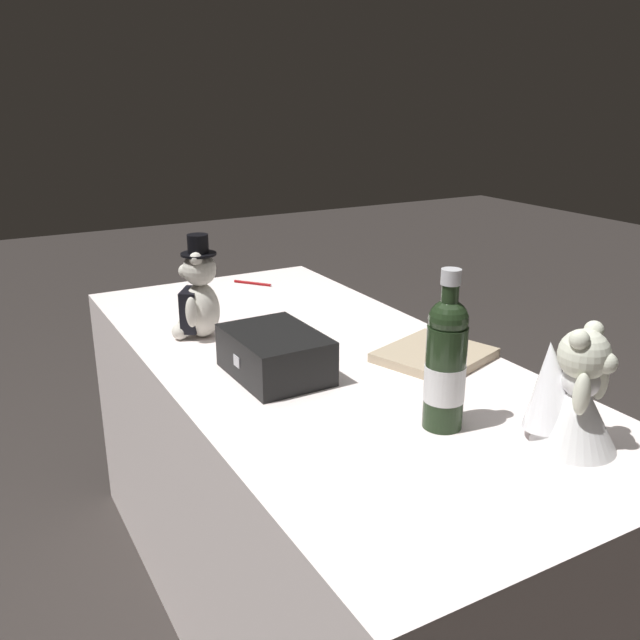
{
  "coord_description": "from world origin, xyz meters",
  "views": [
    {
      "loc": [
        1.41,
        -0.79,
        1.42
      ],
      "look_at": [
        0.0,
        0.0,
        0.87
      ],
      "focal_mm": 38.17,
      "sensor_mm": 36.0,
      "label": 1
    }
  ],
  "objects_px": {
    "teddy_bear_groom": "(198,296)",
    "teddy_bear_bride": "(570,393)",
    "signing_pen": "(254,283)",
    "guestbook": "(434,355)",
    "champagne_bottle": "(446,363)",
    "gift_case_black": "(275,354)"
  },
  "relations": [
    {
      "from": "teddy_bear_groom",
      "to": "champagne_bottle",
      "type": "relative_size",
      "value": 0.87
    },
    {
      "from": "signing_pen",
      "to": "teddy_bear_bride",
      "type": "bearing_deg",
      "value": 2.7
    },
    {
      "from": "guestbook",
      "to": "teddy_bear_bride",
      "type": "bearing_deg",
      "value": -24.78
    },
    {
      "from": "teddy_bear_groom",
      "to": "champagne_bottle",
      "type": "bearing_deg",
      "value": 18.17
    },
    {
      "from": "teddy_bear_groom",
      "to": "teddy_bear_bride",
      "type": "height_order",
      "value": "teddy_bear_groom"
    },
    {
      "from": "teddy_bear_groom",
      "to": "signing_pen",
      "type": "xyz_separation_m",
      "value": [
        -0.41,
        0.34,
        -0.11
      ]
    },
    {
      "from": "signing_pen",
      "to": "teddy_bear_groom",
      "type": "bearing_deg",
      "value": -39.9
    },
    {
      "from": "signing_pen",
      "to": "guestbook",
      "type": "height_order",
      "value": "guestbook"
    },
    {
      "from": "signing_pen",
      "to": "gift_case_black",
      "type": "height_order",
      "value": "gift_case_black"
    },
    {
      "from": "teddy_bear_bride",
      "to": "gift_case_black",
      "type": "height_order",
      "value": "teddy_bear_bride"
    },
    {
      "from": "champagne_bottle",
      "to": "guestbook",
      "type": "distance_m",
      "value": 0.38
    },
    {
      "from": "champagne_bottle",
      "to": "gift_case_black",
      "type": "xyz_separation_m",
      "value": [
        -0.4,
        -0.18,
        -0.09
      ]
    },
    {
      "from": "teddy_bear_bride",
      "to": "signing_pen",
      "type": "xyz_separation_m",
      "value": [
        -1.33,
        -0.06,
        -0.1
      ]
    },
    {
      "from": "champagne_bottle",
      "to": "gift_case_black",
      "type": "distance_m",
      "value": 0.45
    },
    {
      "from": "gift_case_black",
      "to": "guestbook",
      "type": "distance_m",
      "value": 0.41
    },
    {
      "from": "teddy_bear_bride",
      "to": "teddy_bear_groom",
      "type": "bearing_deg",
      "value": -156.04
    },
    {
      "from": "champagne_bottle",
      "to": "signing_pen",
      "type": "bearing_deg",
      "value": 175.09
    },
    {
      "from": "teddy_bear_groom",
      "to": "champagne_bottle",
      "type": "height_order",
      "value": "champagne_bottle"
    },
    {
      "from": "teddy_bear_groom",
      "to": "signing_pen",
      "type": "bearing_deg",
      "value": 140.1
    },
    {
      "from": "teddy_bear_bride",
      "to": "guestbook",
      "type": "xyz_separation_m",
      "value": [
        -0.46,
        0.05,
        -0.09
      ]
    },
    {
      "from": "teddy_bear_groom",
      "to": "guestbook",
      "type": "height_order",
      "value": "teddy_bear_groom"
    },
    {
      "from": "teddy_bear_groom",
      "to": "teddy_bear_bride",
      "type": "bearing_deg",
      "value": 23.96
    }
  ]
}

